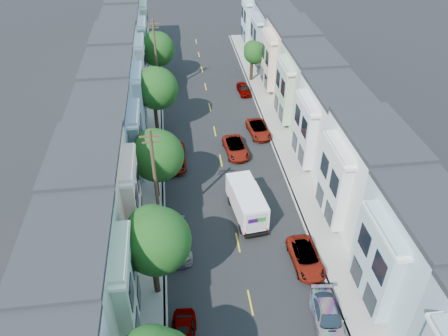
% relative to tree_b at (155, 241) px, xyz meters
% --- Properties ---
extents(ground, '(160.00, 160.00, 0.00)m').
position_rel_tree_b_xyz_m(ground, '(6.30, 4.20, -5.17)').
color(ground, black).
rests_on(ground, ground).
extents(road_slab, '(12.00, 70.00, 0.02)m').
position_rel_tree_b_xyz_m(road_slab, '(6.30, 19.20, -5.16)').
color(road_slab, black).
rests_on(road_slab, ground).
extents(curb_left, '(0.30, 70.00, 0.15)m').
position_rel_tree_b_xyz_m(curb_left, '(0.25, 19.20, -5.10)').
color(curb_left, gray).
rests_on(curb_left, ground).
extents(curb_right, '(0.30, 70.00, 0.15)m').
position_rel_tree_b_xyz_m(curb_right, '(12.35, 19.20, -5.10)').
color(curb_right, gray).
rests_on(curb_right, ground).
extents(sidewalk_left, '(2.60, 70.00, 0.15)m').
position_rel_tree_b_xyz_m(sidewalk_left, '(-1.05, 19.20, -5.10)').
color(sidewalk_left, gray).
rests_on(sidewalk_left, ground).
extents(sidewalk_right, '(2.60, 70.00, 0.15)m').
position_rel_tree_b_xyz_m(sidewalk_right, '(13.65, 19.20, -5.10)').
color(sidewalk_right, gray).
rests_on(sidewalk_right, ground).
extents(centerline, '(0.12, 70.00, 0.01)m').
position_rel_tree_b_xyz_m(centerline, '(6.30, 19.20, -5.17)').
color(centerline, gold).
rests_on(centerline, ground).
extents(townhouse_row_left, '(5.00, 70.00, 8.50)m').
position_rel_tree_b_xyz_m(townhouse_row_left, '(-4.85, 19.20, -5.17)').
color(townhouse_row_left, white).
rests_on(townhouse_row_left, ground).
extents(townhouse_row_right, '(5.00, 70.00, 8.50)m').
position_rel_tree_b_xyz_m(townhouse_row_right, '(17.45, 19.20, -5.17)').
color(townhouse_row_right, white).
rests_on(townhouse_row_right, ground).
extents(tree_b, '(4.70, 4.70, 7.55)m').
position_rel_tree_b_xyz_m(tree_b, '(0.00, 0.00, 0.00)').
color(tree_b, black).
rests_on(tree_b, ground).
extents(tree_c, '(4.70, 4.70, 6.98)m').
position_rel_tree_b_xyz_m(tree_c, '(0.00, 11.03, -0.56)').
color(tree_c, black).
rests_on(tree_c, ground).
extents(tree_d, '(4.70, 4.70, 7.72)m').
position_rel_tree_b_xyz_m(tree_d, '(-0.00, 23.11, 0.17)').
color(tree_d, black).
rests_on(tree_d, ground).
extents(tree_e, '(4.70, 4.70, 7.00)m').
position_rel_tree_b_xyz_m(tree_e, '(0.00, 36.88, -0.54)').
color(tree_e, black).
rests_on(tree_e, ground).
extents(tree_far_r, '(3.10, 3.10, 5.63)m').
position_rel_tree_b_xyz_m(tree_far_r, '(13.20, 35.50, -1.15)').
color(tree_far_r, black).
rests_on(tree_far_r, ground).
extents(utility_pole_near, '(1.60, 0.26, 10.00)m').
position_rel_tree_b_xyz_m(utility_pole_near, '(0.00, 6.20, -0.02)').
color(utility_pole_near, '#42301E').
rests_on(utility_pole_near, ground).
extents(utility_pole_far, '(1.60, 0.26, 10.00)m').
position_rel_tree_b_xyz_m(utility_pole_far, '(0.00, 32.20, -0.02)').
color(utility_pole_far, '#42301E').
rests_on(utility_pole_far, ground).
extents(fedex_truck, '(2.29, 5.94, 2.85)m').
position_rel_tree_b_xyz_m(fedex_truck, '(7.53, 7.44, -3.58)').
color(fedex_truck, white).
rests_on(fedex_truck, ground).
extents(lead_sedan, '(2.61, 4.97, 1.33)m').
position_rel_tree_b_xyz_m(lead_sedan, '(8.05, 17.43, -4.51)').
color(lead_sedan, black).
rests_on(lead_sedan, ground).
extents(parked_left_c, '(2.21, 4.82, 1.42)m').
position_rel_tree_b_xyz_m(parked_left_c, '(1.40, 4.24, -4.46)').
color(parked_left_c, '#A5A5A6').
rests_on(parked_left_c, ground).
extents(parked_left_d, '(2.48, 5.36, 1.49)m').
position_rel_tree_b_xyz_m(parked_left_d, '(1.40, 16.32, -4.43)').
color(parked_left_d, '#330F08').
rests_on(parked_left_d, ground).
extents(parked_right_a, '(2.34, 4.70, 1.36)m').
position_rel_tree_b_xyz_m(parked_right_a, '(11.20, -4.13, -4.49)').
color(parked_right_a, '#4B4C4D').
rests_on(parked_right_a, ground).
extents(parked_right_b, '(2.29, 4.73, 1.30)m').
position_rel_tree_b_xyz_m(parked_right_b, '(11.20, 1.30, -4.53)').
color(parked_right_b, white).
rests_on(parked_right_b, ground).
extents(parked_right_c, '(2.51, 4.75, 1.27)m').
position_rel_tree_b_xyz_m(parked_right_c, '(11.20, 20.92, -4.54)').
color(parked_right_c, black).
rests_on(parked_right_c, ground).
extents(parked_right_d, '(1.72, 3.86, 1.22)m').
position_rel_tree_b_xyz_m(parked_right_d, '(11.20, 31.55, -4.56)').
color(parked_right_d, black).
rests_on(parked_right_d, ground).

